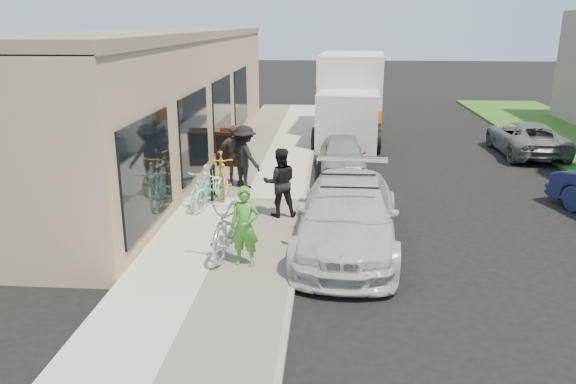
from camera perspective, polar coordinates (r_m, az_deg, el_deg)
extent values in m
plane|color=black|center=(11.55, 3.25, -6.00)|extent=(120.00, 120.00, 0.00)
cube|color=beige|center=(14.49, -4.42, -0.88)|extent=(3.00, 34.00, 0.15)
cube|color=gray|center=(14.35, 1.71, -1.06)|extent=(0.12, 34.00, 0.13)
cube|color=tan|center=(19.56, -11.90, 9.23)|extent=(3.50, 20.00, 4.00)
cube|color=gray|center=(19.41, -12.29, 15.38)|extent=(3.60, 20.00, 0.25)
cube|color=black|center=(11.60, -14.07, 1.98)|extent=(0.06, 3.00, 2.20)
cube|color=black|center=(15.35, -9.49, 5.83)|extent=(0.06, 3.00, 2.20)
cube|color=black|center=(19.21, -6.70, 8.13)|extent=(0.06, 3.00, 2.20)
cube|color=black|center=(23.11, -4.82, 9.66)|extent=(0.06, 3.00, 2.20)
cylinder|color=black|center=(14.19, -7.75, 0.66)|extent=(0.06, 0.06, 0.82)
cylinder|color=black|center=(14.71, -7.50, 1.25)|extent=(0.06, 0.06, 0.82)
cylinder|color=black|center=(14.34, -7.68, 2.53)|extent=(0.10, 0.55, 0.06)
cube|color=black|center=(17.44, -6.34, 4.33)|extent=(0.72, 0.37, 1.13)
cube|color=black|center=(17.83, -5.93, 4.62)|extent=(0.72, 0.37, 1.13)
cube|color=black|center=(17.39, -6.39, 4.49)|extent=(0.57, 0.26, 0.81)
imported|color=beige|center=(11.50, 6.09, -2.34)|extent=(2.33, 5.05, 1.43)
cylinder|color=black|center=(10.77, 6.28, 0.41)|extent=(1.13, 0.04, 0.04)
cylinder|color=black|center=(11.68, 6.14, 1.74)|extent=(1.13, 0.04, 0.04)
imported|color=#A0A0A5|center=(17.34, 5.54, 3.80)|extent=(1.47, 3.45, 1.16)
cube|color=silver|center=(20.64, 6.05, 7.16)|extent=(2.31, 2.31, 2.06)
cube|color=black|center=(20.57, 6.09, 8.35)|extent=(2.01, 0.20, 0.98)
cube|color=silver|center=(23.77, 6.43, 10.02)|extent=(2.80, 4.72, 3.15)
cube|color=#D6600C|center=(23.86, 6.37, 8.33)|extent=(2.82, 4.74, 0.60)
cylinder|color=black|center=(20.28, 2.85, 5.35)|extent=(0.33, 0.89, 0.87)
cylinder|color=black|center=(20.20, 9.02, 5.11)|extent=(0.33, 0.89, 0.87)
cylinder|color=black|center=(21.45, 3.16, 5.98)|extent=(0.33, 0.89, 0.87)
cylinder|color=black|center=(21.38, 9.00, 5.76)|extent=(0.33, 0.89, 0.87)
cylinder|color=black|center=(25.50, 3.99, 7.71)|extent=(0.33, 0.89, 0.87)
cylinder|color=black|center=(25.44, 8.92, 7.52)|extent=(0.33, 0.89, 0.87)
imported|color=slate|center=(21.43, 23.03, 5.05)|extent=(1.95, 4.22, 1.17)
imported|color=silver|center=(11.07, -5.70, -2.97)|extent=(1.05, 2.33, 1.18)
imported|color=#429030|center=(10.30, -4.40, -3.52)|extent=(0.60, 0.44, 1.50)
imported|color=black|center=(12.89, -0.82, 0.99)|extent=(0.88, 0.74, 1.61)
imported|color=#9BE8D4|center=(13.87, -8.67, 0.55)|extent=(0.68, 1.65, 0.96)
imported|color=#9BE8D4|center=(13.81, -7.69, 0.42)|extent=(1.05, 1.83, 0.91)
imported|color=gold|center=(14.73, -6.72, 1.83)|extent=(0.95, 1.86, 1.08)
imported|color=black|center=(15.20, -4.41, 3.60)|extent=(1.24, 1.22, 1.71)
imported|color=brown|center=(15.50, -5.49, 3.76)|extent=(0.98, 0.41, 1.67)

